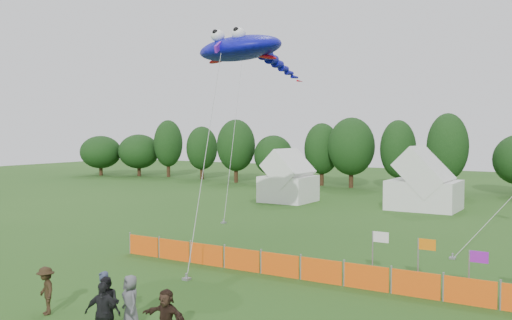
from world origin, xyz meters
The scene contains 13 objects.
treeline centered at (1.61, 44.93, 4.18)m, with size 104.57×8.78×8.36m.
tent_left centered at (-11.90, 30.94, 1.91)m, with size 4.30×4.30×3.79m.
tent_right centered at (-0.08, 32.17, 1.96)m, with size 5.51×4.41×3.89m.
barrier_fence centered at (1.26, 7.57, 0.50)m, with size 19.90×0.06×1.00m.
flag_row centered at (9.12, 8.92, 1.35)m, with size 10.73×0.65×2.14m.
spectator_a centered at (-1.44, -1.18, 0.93)m, with size 0.67×0.44×1.85m, color #303851.
spectator_b centered at (-1.16, -1.25, 0.86)m, with size 0.84×0.65×1.73m, color black.
spectator_c centered at (-4.16, -1.26, 0.84)m, with size 1.09×0.62×1.68m, color black.
spectator_d centered at (-0.34, -2.23, 0.95)m, with size 1.12×0.47×1.91m, color black.
spectator_e centered at (-0.69, -0.69, 0.87)m, with size 0.85×0.55×1.73m, color #55555B.
spectator_f centered at (1.24, -1.19, 0.84)m, with size 1.56×0.50×1.68m, color black.
stingray_kite centered at (-4.51, 12.11, 10.80)m, with size 6.26×13.96×11.77m.
small_kite_dark centered at (-12.93, 23.90, 7.29)m, with size 6.07×11.41×14.15m.
Camera 1 is at (12.37, -14.12, 6.44)m, focal length 40.00 mm.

